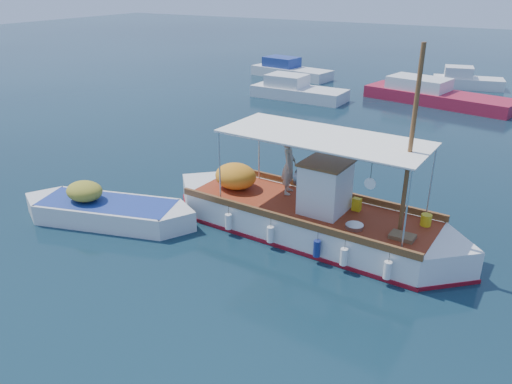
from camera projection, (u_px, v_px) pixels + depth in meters
The scene contains 7 objects.
ground at pixel (286, 235), 16.68m from camera, with size 160.00×160.00×0.00m, color black.
fishing_caique at pixel (307, 217), 16.58m from camera, with size 10.85×3.44×6.63m.
dinghy at pixel (106, 212), 17.50m from camera, with size 6.32×3.08×1.60m.
bg_boat_nw at pixel (296, 91), 35.01m from camera, with size 6.69×2.57×1.80m.
bg_boat_n at pixel (434, 96), 33.70m from camera, with size 10.13×4.73×1.80m.
bg_boat_far_w at pixel (289, 71), 42.42m from camera, with size 7.27×3.36×1.80m.
bg_boat_far_n at pixel (466, 82), 38.27m from camera, with size 5.36×3.01×1.80m.
Camera 1 is at (6.50, -13.25, 7.96)m, focal length 35.00 mm.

